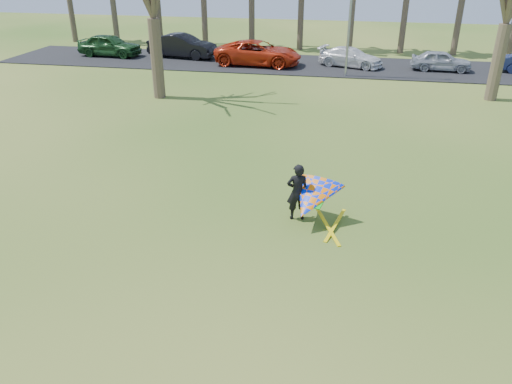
% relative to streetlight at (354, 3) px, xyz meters
% --- Properties ---
extents(ground, '(100.00, 100.00, 0.00)m').
position_rel_streetlight_xyz_m(ground, '(-2.16, -22.00, -4.46)').
color(ground, '#1C5212').
rests_on(ground, ground).
extents(parking_strip, '(46.00, 7.00, 0.06)m').
position_rel_streetlight_xyz_m(parking_strip, '(-2.16, 3.00, -4.43)').
color(parking_strip, black).
rests_on(parking_strip, ground).
extents(streetlight, '(2.28, 0.18, 8.00)m').
position_rel_streetlight_xyz_m(streetlight, '(0.00, 0.00, 0.00)').
color(streetlight, gray).
rests_on(streetlight, ground).
extents(car_0, '(4.88, 2.22, 1.62)m').
position_rel_streetlight_xyz_m(car_0, '(-18.02, 3.22, -3.59)').
color(car_0, '#1B441D').
rests_on(car_0, parking_strip).
extents(car_1, '(5.35, 2.50, 1.69)m').
position_rel_streetlight_xyz_m(car_1, '(-12.40, 3.75, -3.56)').
color(car_1, black).
rests_on(car_1, parking_strip).
extents(car_2, '(6.15, 3.10, 1.67)m').
position_rel_streetlight_xyz_m(car_2, '(-6.32, 2.20, -3.57)').
color(car_2, '#B6270E').
rests_on(car_2, parking_strip).
extents(car_3, '(4.77, 3.10, 1.29)m').
position_rel_streetlight_xyz_m(car_3, '(0.07, 2.91, -3.76)').
color(car_3, silver).
rests_on(car_3, parking_strip).
extents(car_4, '(3.96, 1.73, 1.33)m').
position_rel_streetlight_xyz_m(car_4, '(6.05, 2.77, -3.74)').
color(car_4, '#9BA0A8').
rests_on(car_4, parking_strip).
extents(kite_flyer, '(2.13, 2.39, 2.02)m').
position_rel_streetlight_xyz_m(kite_flyer, '(-0.62, -19.58, -3.61)').
color(kite_flyer, black).
rests_on(kite_flyer, ground).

